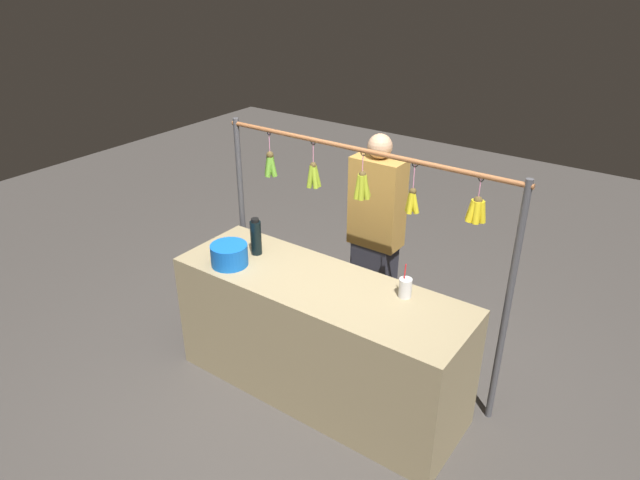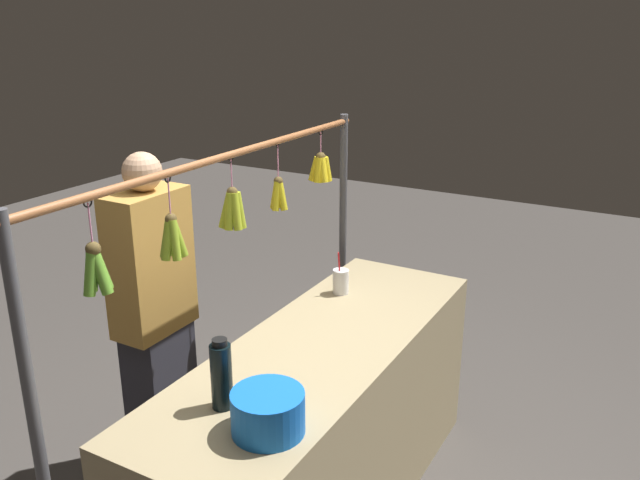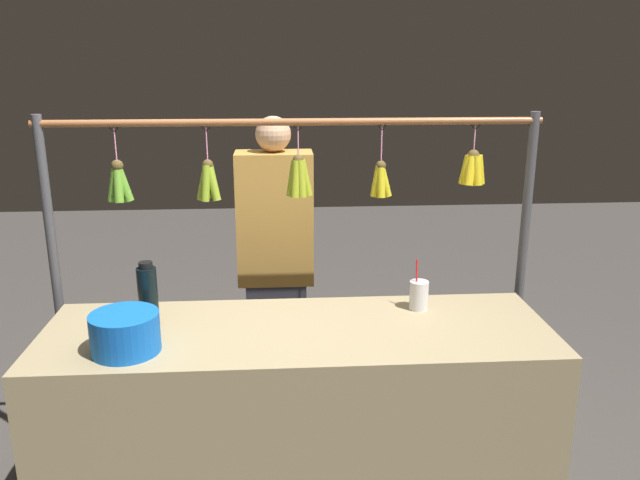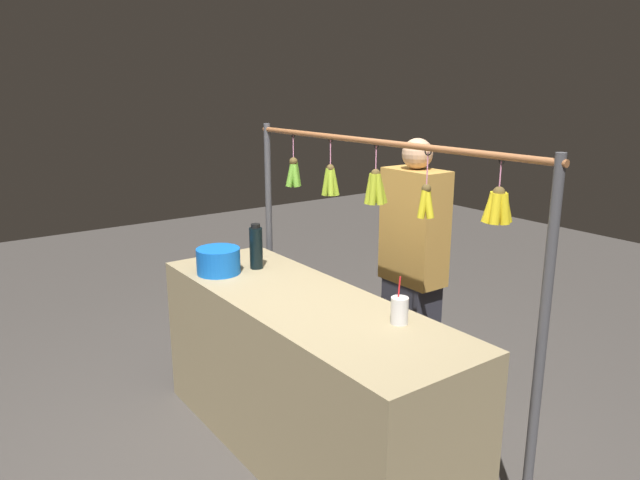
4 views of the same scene
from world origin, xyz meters
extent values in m
cube|color=tan|center=(0.00, 0.00, 0.45)|extent=(2.06, 0.67, 0.90)
cylinder|color=#4C4C51|center=(-1.09, -0.46, 0.86)|extent=(0.04, 0.04, 1.72)
cylinder|color=#4C4C51|center=(1.09, -0.46, 0.86)|extent=(0.04, 0.04, 1.72)
cylinder|color=#9E6038|center=(0.00, -0.46, 1.68)|extent=(2.25, 0.03, 0.03)
torus|color=black|center=(-0.82, -0.46, 1.66)|extent=(0.04, 0.02, 0.04)
cylinder|color=pink|center=(-0.82, -0.46, 1.59)|extent=(0.01, 0.01, 0.14)
sphere|color=brown|center=(-0.82, -0.46, 1.52)|extent=(0.05, 0.05, 0.05)
cylinder|color=yellow|center=(-0.79, -0.45, 1.46)|extent=(0.07, 0.04, 0.14)
cylinder|color=yellow|center=(-0.80, -0.43, 1.46)|extent=(0.06, 0.07, 0.14)
cylinder|color=yellow|center=(-0.83, -0.43, 1.46)|extent=(0.05, 0.06, 0.14)
cylinder|color=yellow|center=(-0.85, -0.46, 1.46)|extent=(0.06, 0.04, 0.14)
cylinder|color=yellow|center=(-0.84, -0.48, 1.46)|extent=(0.06, 0.07, 0.14)
cylinder|color=yellow|center=(-0.81, -0.48, 1.46)|extent=(0.06, 0.07, 0.14)
torus|color=black|center=(-0.40, -0.46, 1.66)|extent=(0.04, 0.02, 0.04)
cylinder|color=pink|center=(-0.40, -0.46, 1.57)|extent=(0.01, 0.01, 0.18)
sphere|color=brown|center=(-0.40, -0.46, 1.48)|extent=(0.05, 0.05, 0.05)
cylinder|color=gold|center=(-0.38, -0.46, 1.41)|extent=(0.06, 0.04, 0.15)
cylinder|color=gold|center=(-0.40, -0.44, 1.41)|extent=(0.04, 0.06, 0.15)
cylinder|color=gold|center=(-0.42, -0.46, 1.41)|extent=(0.07, 0.04, 0.15)
cylinder|color=gold|center=(-0.40, -0.47, 1.41)|extent=(0.04, 0.06, 0.15)
torus|color=black|center=(-0.02, -0.46, 1.66)|extent=(0.04, 0.01, 0.04)
cylinder|color=pink|center=(-0.02, -0.46, 1.59)|extent=(0.01, 0.01, 0.15)
sphere|color=brown|center=(-0.02, -0.46, 1.51)|extent=(0.05, 0.05, 0.05)
cylinder|color=#A2B426|center=(0.00, -0.46, 1.43)|extent=(0.06, 0.04, 0.17)
cylinder|color=#A2B426|center=(-0.01, -0.43, 1.43)|extent=(0.05, 0.06, 0.17)
cylinder|color=#A2B426|center=(-0.04, -0.43, 1.43)|extent=(0.05, 0.06, 0.17)
cylinder|color=#A2B426|center=(-0.05, -0.46, 1.43)|extent=(0.07, 0.04, 0.17)
cylinder|color=#A2B426|center=(-0.04, -0.48, 1.43)|extent=(0.06, 0.08, 0.17)
cylinder|color=#A2B426|center=(-0.01, -0.48, 1.43)|extent=(0.06, 0.07, 0.17)
torus|color=black|center=(0.38, -0.46, 1.66)|extent=(0.04, 0.01, 0.04)
cylinder|color=pink|center=(0.38, -0.46, 1.58)|extent=(0.01, 0.01, 0.16)
sphere|color=brown|center=(0.38, -0.46, 1.50)|extent=(0.05, 0.05, 0.05)
cylinder|color=#8DAC28|center=(0.40, -0.46, 1.42)|extent=(0.07, 0.04, 0.17)
cylinder|color=#8DAC28|center=(0.39, -0.44, 1.42)|extent=(0.05, 0.06, 0.17)
cylinder|color=#8DAC28|center=(0.36, -0.44, 1.42)|extent=(0.07, 0.06, 0.17)
cylinder|color=#8DAC28|center=(0.36, -0.47, 1.42)|extent=(0.06, 0.06, 0.17)
cylinder|color=#8DAC28|center=(0.39, -0.48, 1.42)|extent=(0.05, 0.07, 0.17)
torus|color=black|center=(0.77, -0.46, 1.66)|extent=(0.04, 0.01, 0.04)
cylinder|color=pink|center=(0.77, -0.46, 1.58)|extent=(0.01, 0.01, 0.16)
sphere|color=brown|center=(0.77, -0.46, 1.50)|extent=(0.05, 0.05, 0.05)
cylinder|color=#609E2D|center=(0.79, -0.46, 1.42)|extent=(0.07, 0.04, 0.17)
cylinder|color=#609E2D|center=(0.77, -0.44, 1.42)|extent=(0.05, 0.08, 0.17)
cylinder|color=#609E2D|center=(0.75, -0.45, 1.42)|extent=(0.08, 0.04, 0.17)
cylinder|color=#609E2D|center=(0.77, -0.48, 1.42)|extent=(0.04, 0.07, 0.17)
cylinder|color=black|center=(0.60, -0.07, 1.02)|extent=(0.08, 0.08, 0.25)
cylinder|color=black|center=(0.60, -0.07, 1.16)|extent=(0.06, 0.06, 0.02)
cylinder|color=blue|center=(0.64, 0.16, 0.97)|extent=(0.26, 0.26, 0.15)
cylinder|color=silver|center=(-0.53, -0.18, 0.96)|extent=(0.08, 0.08, 0.13)
cylinder|color=red|center=(-0.52, -0.18, 1.01)|extent=(0.01, 0.03, 0.22)
cube|color=#2D2D38|center=(0.09, -0.87, 0.40)|extent=(0.32, 0.22, 0.79)
cube|color=#BF8C3F|center=(0.09, -0.87, 1.14)|extent=(0.40, 0.22, 0.70)
sphere|color=tan|center=(0.09, -0.87, 1.58)|extent=(0.18, 0.18, 0.18)
camera|label=1|loc=(-1.86, 2.60, 2.84)|focal=32.06mm
camera|label=2|loc=(2.25, 1.27, 2.26)|focal=37.27mm
camera|label=3|loc=(0.07, 2.37, 1.96)|focal=35.65mm
camera|label=4|loc=(-2.39, 1.62, 1.97)|focal=33.25mm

